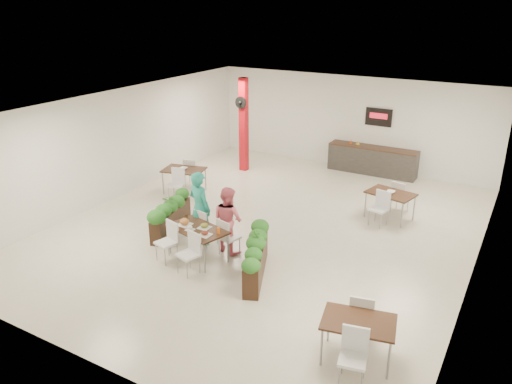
% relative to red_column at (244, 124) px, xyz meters
% --- Properties ---
extents(ground, '(12.00, 12.00, 0.00)m').
position_rel_red_column_xyz_m(ground, '(3.00, -3.79, -1.64)').
color(ground, beige).
rests_on(ground, ground).
extents(room_shell, '(10.10, 12.10, 3.22)m').
position_rel_red_column_xyz_m(room_shell, '(3.00, -3.79, 0.36)').
color(room_shell, white).
rests_on(room_shell, ground).
extents(red_column, '(0.40, 0.41, 3.20)m').
position_rel_red_column_xyz_m(red_column, '(0.00, 0.00, 0.00)').
color(red_column, '#B10B15').
rests_on(red_column, ground).
extents(service_counter, '(3.00, 0.64, 2.20)m').
position_rel_red_column_xyz_m(service_counter, '(4.00, 1.86, -1.15)').
color(service_counter, '#292725').
rests_on(service_counter, ground).
extents(main_table, '(1.60, 1.88, 0.92)m').
position_rel_red_column_xyz_m(main_table, '(2.38, -6.00, -1.01)').
color(main_table, black).
rests_on(main_table, ground).
extents(diner_man, '(0.76, 0.60, 1.84)m').
position_rel_red_column_xyz_m(diner_man, '(1.99, -5.35, -0.72)').
color(diner_man, teal).
rests_on(diner_man, ground).
extents(diner_woman, '(0.91, 0.79, 1.60)m').
position_rel_red_column_xyz_m(diner_woman, '(2.79, -5.35, -0.84)').
color(diner_woman, '#F56D82').
rests_on(diner_woman, ground).
extents(planter_left, '(0.76, 1.88, 1.00)m').
position_rel_red_column_xyz_m(planter_left, '(0.95, -5.19, -1.13)').
color(planter_left, black).
rests_on(planter_left, ground).
extents(planter_right, '(1.07, 1.93, 1.08)m').
position_rel_red_column_xyz_m(planter_right, '(3.94, -6.04, -1.13)').
color(planter_right, black).
rests_on(planter_right, ground).
extents(side_table_a, '(1.40, 1.67, 0.92)m').
position_rel_red_column_xyz_m(side_table_a, '(-0.47, -2.77, -1.01)').
color(side_table_a, black).
rests_on(side_table_a, ground).
extents(side_table_b, '(1.36, 1.67, 0.92)m').
position_rel_red_column_xyz_m(side_table_b, '(5.58, -1.61, -1.01)').
color(side_table_b, black).
rests_on(side_table_b, ground).
extents(side_table_c, '(1.32, 1.67, 0.92)m').
position_rel_red_column_xyz_m(side_table_c, '(6.72, -7.54, -1.02)').
color(side_table_c, black).
rests_on(side_table_c, ground).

